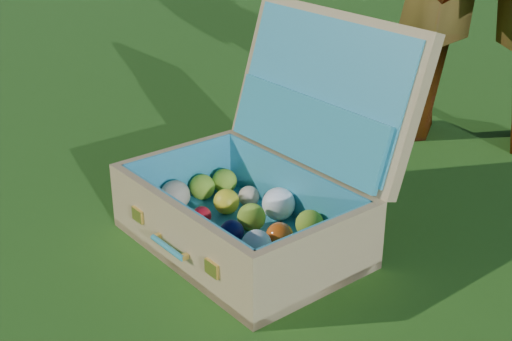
# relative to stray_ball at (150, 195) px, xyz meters

# --- Properties ---
(ground) EXTENTS (60.00, 60.00, 0.00)m
(ground) POSITION_rel_stray_ball_xyz_m (0.44, 0.06, -0.04)
(ground) COLOR #215114
(ground) RESTS_ON ground
(stray_ball) EXTENTS (0.08, 0.08, 0.08)m
(stray_ball) POSITION_rel_stray_ball_xyz_m (0.00, 0.00, 0.00)
(stray_ball) COLOR #386393
(stray_ball) RESTS_ON ground
(suitcase) EXTENTS (0.66, 0.64, 0.49)m
(suitcase) POSITION_rel_stray_ball_xyz_m (0.31, 0.03, 0.10)
(suitcase) COLOR tan
(suitcase) RESTS_ON ground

